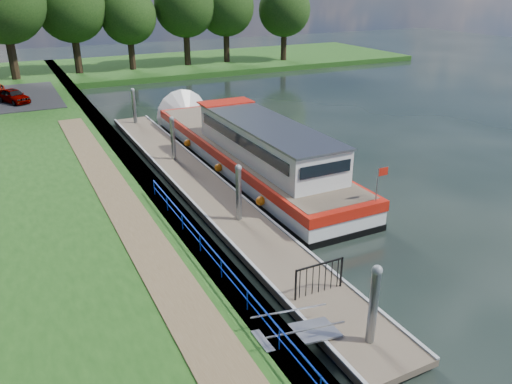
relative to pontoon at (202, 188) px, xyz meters
name	(u,v)px	position (x,y,z in m)	size (l,w,h in m)	color
ground	(358,342)	(0.00, -13.00, -0.18)	(160.00, 160.00, 0.00)	black
bank_edge	(143,180)	(-2.55, 2.00, 0.20)	(1.10, 90.00, 0.78)	#473D2D
far_bank	(179,64)	(12.00, 39.00, 0.12)	(60.00, 18.00, 0.60)	#1B4413
footpath	(143,237)	(-4.40, -5.00, 0.62)	(1.60, 40.00, 0.05)	brown
blue_fence	(233,279)	(-2.75, -10.00, 1.13)	(0.04, 18.04, 0.72)	#0C2DBF
pontoon	(202,188)	(0.00, 0.00, 0.00)	(2.50, 30.00, 0.56)	brown
mooring_piles	(201,169)	(0.00, 0.00, 1.10)	(0.30, 27.30, 3.55)	gray
gangway	(298,333)	(-1.85, -12.50, 0.44)	(2.58, 1.00, 0.92)	#A5A8AD
gate_panel	(319,274)	(0.00, -10.80, 0.97)	(1.85, 0.05, 1.15)	black
barge	(242,147)	(3.60, 2.72, 0.90)	(4.36, 21.15, 4.78)	black
horizon_trees	(59,2)	(-1.61, 35.68, 7.76)	(54.38, 10.03, 12.87)	#332316
car_a	(14,96)	(-7.62, 22.51, 1.22)	(1.35, 3.36, 1.14)	#999999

